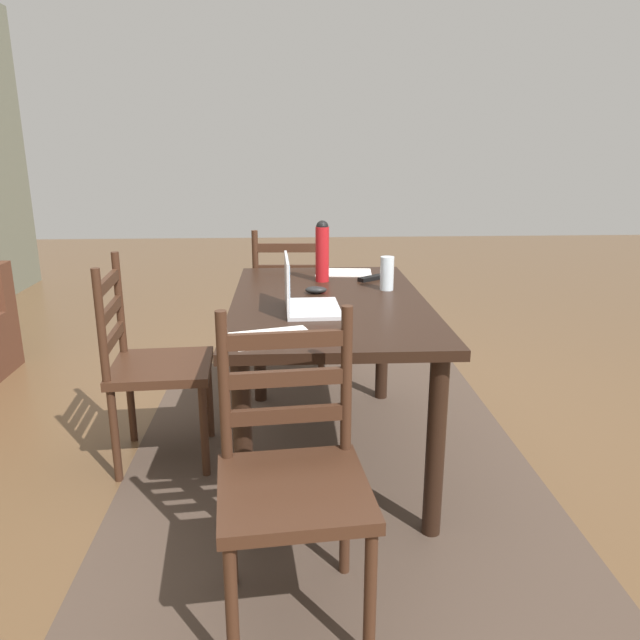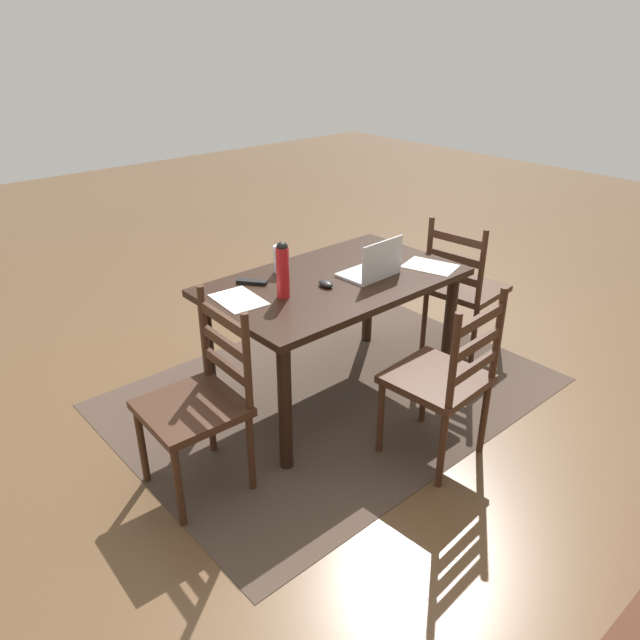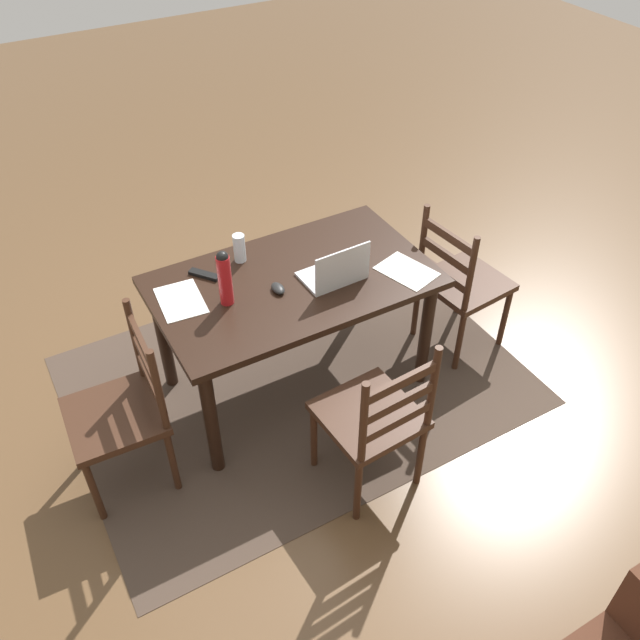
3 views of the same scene
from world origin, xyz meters
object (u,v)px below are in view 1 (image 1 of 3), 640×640
chair_right_far (290,306)px  tv_remote (372,278)px  dining_table (329,322)px  water_bottle (322,250)px  chair_far_head (152,365)px  drinking_glass (387,273)px  laptop (302,297)px  chair_left_far (292,480)px  computer_mouse (316,290)px

chair_right_far → tv_remote: (-0.62, -0.42, 0.31)m
dining_table → water_bottle: (0.37, 0.01, 0.26)m
chair_far_head → water_bottle: size_ratio=3.12×
drinking_glass → laptop: bearing=131.0°
dining_table → chair_far_head: bearing=90.2°
laptop → chair_left_far: bearing=176.5°
dining_table → tv_remote: bearing=-32.3°
water_bottle → computer_mouse: bearing=170.5°
chair_right_far → chair_far_head: bearing=148.4°
dining_table → chair_left_far: size_ratio=1.53×
chair_far_head → tv_remote: 1.16m
water_bottle → drinking_glass: (-0.20, -0.29, -0.08)m
dining_table → chair_far_head: 0.82m
laptop → tv_remote: (0.58, -0.37, -0.05)m
chair_right_far → laptop: 1.25m
chair_far_head → computer_mouse: size_ratio=9.50×
chair_far_head → dining_table: bearing=-89.8°
chair_left_far → laptop: 0.90m
water_bottle → laptop: bearing=168.3°
water_bottle → dining_table: bearing=-178.6°
laptop → tv_remote: 0.69m
computer_mouse → tv_remote: (0.28, -0.30, -0.01)m
drinking_glass → chair_right_far: bearing=28.4°
laptop → water_bottle: bearing=-11.7°
dining_table → chair_left_far: bearing=170.2°
dining_table → water_bottle: size_ratio=4.76×
laptop → computer_mouse: laptop is taller
dining_table → water_bottle: 0.46m
dining_table → chair_far_head: (-0.00, 0.80, -0.19)m
chair_far_head → water_bottle: 0.99m
chair_right_far → computer_mouse: (-0.90, -0.12, 0.31)m
laptop → chair_right_far: bearing=2.3°
water_bottle → drinking_glass: size_ratio=1.92×
laptop → drinking_glass: size_ratio=2.06×
dining_table → chair_far_head: chair_far_head is taller
chair_left_far → drinking_glass: chair_left_far is taller
chair_far_head → drinking_glass: (0.17, -1.08, 0.38)m
chair_right_far → water_bottle: 0.80m
dining_table → drinking_glass: 0.38m
chair_right_far → computer_mouse: 0.96m
drinking_glass → tv_remote: bearing=9.5°
dining_table → chair_right_far: (1.01, 0.17, -0.19)m
laptop → chair_far_head: bearing=74.7°
chair_right_far → drinking_glass: (-0.85, -0.46, 0.38)m
laptop → water_bottle: 0.58m
chair_right_far → dining_table: bearing=-170.3°
water_bottle → tv_remote: bearing=-85.8°
tv_remote → drinking_glass: bearing=152.2°
drinking_glass → computer_mouse: drinking_glass is taller
laptop → tv_remote: size_ratio=1.92×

